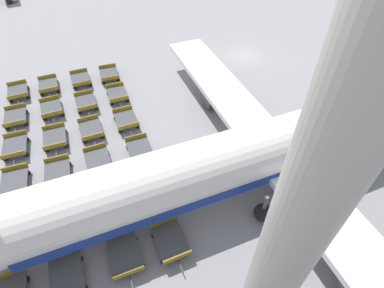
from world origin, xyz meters
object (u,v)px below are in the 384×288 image
Objects in this scene: baggage_dolly_row_mid_a_col_c at (55,138)px; baggage_dolly_row_mid_a_col_d at (58,173)px; baggage_dolly_row_far_col_d at (140,150)px; baggage_dolly_row_far_col_e at (155,189)px; baggage_dolly_row_mid_b_col_b at (86,102)px; baggage_dolly_row_far_col_f at (170,241)px; baggage_dolly_row_near_col_d at (15,182)px; baggage_dolly_row_far_col_a at (109,74)px; baggage_dolly_row_far_col_c at (126,120)px; baggage_dolly_row_mid_b_col_a at (81,79)px; baggage_dolly_row_mid_a_col_f at (67,276)px; baggage_dolly_row_near_col_c at (15,146)px; baggage_dolly_row_mid_b_col_d at (98,160)px; baggage_dolly_row_mid_a_col_a at (48,85)px; baggage_dolly_row_mid_b_col_c at (91,129)px; airplane at (290,143)px; apron_light_mast at (280,263)px; baggage_dolly_row_near_col_e at (11,231)px; baggage_dolly_row_mid_a_col_e at (62,216)px; baggage_dolly_row_near_col_a at (18,92)px; baggage_dolly_row_mid_b_col_e at (111,201)px; baggage_dolly_row_near_col_b at (16,117)px; baggage_dolly_row_mid_a_col_b at (51,108)px; baggage_dolly_row_mid_b_col_f at (125,255)px.

baggage_dolly_row_mid_a_col_c is 3.74m from baggage_dolly_row_mid_a_col_d.
baggage_dolly_row_far_col_e is (3.94, -0.04, 0.00)m from baggage_dolly_row_far_col_d.
baggage_dolly_row_mid_a_col_d is 1.01× the size of baggage_dolly_row_mid_b_col_b.
baggage_dolly_row_far_col_f is at bearing -3.99° from baggage_dolly_row_far_col_e.
baggage_dolly_row_near_col_d is at bearing -133.80° from baggage_dolly_row_far_col_f.
baggage_dolly_row_far_col_c is (7.50, -0.09, 0.00)m from baggage_dolly_row_far_col_a.
baggage_dolly_row_mid_a_col_f is at bearing -9.73° from baggage_dolly_row_mid_b_col_a.
baggage_dolly_row_mid_a_col_c is at bearing -89.40° from baggage_dolly_row_far_col_c.
baggage_dolly_row_near_col_c and baggage_dolly_row_mid_a_col_d have the same top height.
baggage_dolly_row_mid_a_col_a is at bearing -166.81° from baggage_dolly_row_mid_b_col_d.
baggage_dolly_row_mid_a_col_a is 8.35m from baggage_dolly_row_mid_b_col_c.
baggage_dolly_row_near_col_c and baggage_dolly_row_mid_b_col_b have the same top height.
airplane is 17.05m from apron_light_mast.
baggage_dolly_row_mid_a_col_e is at bearing 88.25° from baggage_dolly_row_near_col_e.
baggage_dolly_row_far_col_f is at bearing -2.30° from baggage_dolly_row_far_col_d.
baggage_dolly_row_mid_a_col_e is (15.26, 2.49, 0.00)m from baggage_dolly_row_near_col_a.
baggage_dolly_row_mid_b_col_d is at bearing -177.34° from baggage_dolly_row_mid_b_col_e.
baggage_dolly_row_near_col_d is at bearing -0.15° from baggage_dolly_row_near_col_c.
baggage_dolly_row_near_col_d is 1.00× the size of baggage_dolly_row_mid_a_col_d.
baggage_dolly_row_mid_a_col_e and baggage_dolly_row_far_col_c have the same top height.
baggage_dolly_row_mid_a_col_e is 1.01× the size of baggage_dolly_row_far_col_f.
baggage_dolly_row_near_col_c and baggage_dolly_row_far_col_a have the same top height.
baggage_dolly_row_far_col_a is at bearing 164.82° from baggage_dolly_row_mid_b_col_d.
baggage_dolly_row_near_col_d is 1.01× the size of baggage_dolly_row_far_col_d.
baggage_dolly_row_near_col_e is 17.32m from baggage_dolly_row_far_col_a.
apron_light_mast is (26.22, -0.78, 12.82)m from baggage_dolly_row_far_col_a.
baggage_dolly_row_far_col_c is (0.12, 8.51, 0.00)m from baggage_dolly_row_near_col_c.
baggage_dolly_row_near_col_b and baggage_dolly_row_mid_a_col_a have the same top height.
baggage_dolly_row_mid_a_col_f is (7.82, 2.60, 0.00)m from baggage_dolly_row_near_col_d.
baggage_dolly_row_mid_b_col_a is 11.36m from baggage_dolly_row_mid_b_col_d.
baggage_dolly_row_near_col_d is at bearing -91.56° from baggage_dolly_row_far_col_d.
baggage_dolly_row_mid_b_col_b is at bearing 157.91° from baggage_dolly_row_mid_a_col_d.
baggage_dolly_row_mid_a_col_a is at bearing -139.35° from airplane.
baggage_dolly_row_mid_b_col_d is 1.00× the size of baggage_dolly_row_far_col_f.
baggage_dolly_row_near_col_e is 0.99× the size of baggage_dolly_row_far_col_a.
baggage_dolly_row_mid_b_col_b is at bearing 177.53° from baggage_dolly_row_mid_b_col_c.
airplane is at bearing 47.85° from baggage_dolly_row_mid_a_col_b.
baggage_dolly_row_near_col_e is at bearing -115.99° from baggage_dolly_row_far_col_f.
baggage_dolly_row_mid_b_col_f is at bearing -38.53° from baggage_dolly_row_far_col_e.
baggage_dolly_row_mid_a_col_c is 1.01× the size of baggage_dolly_row_mid_a_col_f.
baggage_dolly_row_near_col_a is 19.93m from baggage_dolly_row_mid_b_col_f.
baggage_dolly_row_far_col_f is at bearing -0.79° from baggage_dolly_row_far_col_a.
baggage_dolly_row_far_col_a is at bearing 158.46° from baggage_dolly_row_mid_a_col_e.
baggage_dolly_row_mid_a_col_d is 3.71m from baggage_dolly_row_mid_a_col_e.
baggage_dolly_row_near_col_e is (11.27, -0.21, 0.00)m from baggage_dolly_row_near_col_b.
baggage_dolly_row_far_col_d and baggage_dolly_row_far_col_f have the same top height.
airplane is 13.56× the size of baggage_dolly_row_mid_a_col_f.
baggage_dolly_row_mid_a_col_f is 4.96m from baggage_dolly_row_mid_b_col_e.
baggage_dolly_row_mid_a_col_a is at bearing -169.42° from apron_light_mast.
baggage_dolly_row_near_col_a is 17.64m from baggage_dolly_row_far_col_e.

